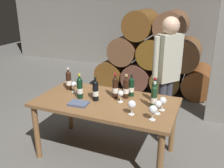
# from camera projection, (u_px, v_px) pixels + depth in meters

# --- Properties ---
(ground_plane) EXTENTS (14.00, 14.00, 0.00)m
(ground_plane) POSITION_uv_depth(u_px,v_px,m) (106.00, 154.00, 3.21)
(ground_plane) COLOR #66635E
(cellar_back_wall) EXTENTS (10.00, 0.24, 2.80)m
(cellar_back_wall) POSITION_uv_depth(u_px,v_px,m) (170.00, 18.00, 6.38)
(cellar_back_wall) COLOR gray
(cellar_back_wall) RESTS_ON ground_plane
(barrel_stack) EXTENTS (2.49, 0.90, 1.69)m
(barrel_stack) POSITION_uv_depth(u_px,v_px,m) (155.00, 57.00, 5.22)
(barrel_stack) COLOR brown
(barrel_stack) RESTS_ON ground_plane
(dining_table) EXTENTS (1.70, 0.90, 0.76)m
(dining_table) POSITION_uv_depth(u_px,v_px,m) (106.00, 108.00, 2.98)
(dining_table) COLOR brown
(dining_table) RESTS_ON ground_plane
(wine_bottle_0) EXTENTS (0.07, 0.07, 0.31)m
(wine_bottle_0) POSITION_uv_depth(u_px,v_px,m) (126.00, 88.00, 3.00)
(wine_bottle_0) COLOR black
(wine_bottle_0) RESTS_ON dining_table
(wine_bottle_1) EXTENTS (0.07, 0.07, 0.32)m
(wine_bottle_1) POSITION_uv_depth(u_px,v_px,m) (80.00, 88.00, 2.99)
(wine_bottle_1) COLOR black
(wine_bottle_1) RESTS_ON dining_table
(wine_bottle_2) EXTENTS (0.07, 0.07, 0.30)m
(wine_bottle_2) POSITION_uv_depth(u_px,v_px,m) (154.00, 91.00, 2.91)
(wine_bottle_2) COLOR #19381E
(wine_bottle_2) RESTS_ON dining_table
(wine_bottle_3) EXTENTS (0.07, 0.07, 0.32)m
(wine_bottle_3) POSITION_uv_depth(u_px,v_px,m) (115.00, 87.00, 3.00)
(wine_bottle_3) COLOR black
(wine_bottle_3) RESTS_ON dining_table
(wine_bottle_4) EXTENTS (0.07, 0.07, 0.28)m
(wine_bottle_4) POSITION_uv_depth(u_px,v_px,m) (131.00, 87.00, 3.06)
(wine_bottle_4) COLOR black
(wine_bottle_4) RESTS_ON dining_table
(wine_bottle_5) EXTENTS (0.07, 0.07, 0.30)m
(wine_bottle_5) POSITION_uv_depth(u_px,v_px,m) (96.00, 90.00, 2.92)
(wine_bottle_5) COLOR black
(wine_bottle_5) RESTS_ON dining_table
(wine_bottle_6) EXTENTS (0.07, 0.07, 0.32)m
(wine_bottle_6) POSITION_uv_depth(u_px,v_px,m) (154.00, 97.00, 2.72)
(wine_bottle_6) COLOR #19381E
(wine_bottle_6) RESTS_ON dining_table
(wine_bottle_7) EXTENTS (0.07, 0.07, 0.30)m
(wine_bottle_7) POSITION_uv_depth(u_px,v_px,m) (69.00, 80.00, 3.27)
(wine_bottle_7) COLOR black
(wine_bottle_7) RESTS_ON dining_table
(wine_glass_0) EXTENTS (0.09, 0.09, 0.16)m
(wine_glass_0) POSITION_uv_depth(u_px,v_px,m) (132.00, 105.00, 2.58)
(wine_glass_0) COLOR white
(wine_glass_0) RESTS_ON dining_table
(wine_glass_1) EXTENTS (0.07, 0.07, 0.15)m
(wine_glass_1) POSITION_uv_depth(u_px,v_px,m) (121.00, 94.00, 2.88)
(wine_glass_1) COLOR white
(wine_glass_1) RESTS_ON dining_table
(wine_glass_2) EXTENTS (0.07, 0.07, 0.15)m
(wine_glass_2) POSITION_uv_depth(u_px,v_px,m) (95.00, 89.00, 3.05)
(wine_glass_2) COLOR white
(wine_glass_2) RESTS_ON dining_table
(wine_glass_3) EXTENTS (0.07, 0.07, 0.15)m
(wine_glass_3) POSITION_uv_depth(u_px,v_px,m) (74.00, 85.00, 3.18)
(wine_glass_3) COLOR white
(wine_glass_3) RESTS_ON dining_table
(wine_glass_4) EXTENTS (0.08, 0.08, 0.16)m
(wine_glass_4) POSITION_uv_depth(u_px,v_px,m) (163.00, 101.00, 2.67)
(wine_glass_4) COLOR white
(wine_glass_4) RESTS_ON dining_table
(wine_glass_5) EXTENTS (0.09, 0.09, 0.16)m
(wine_glass_5) POSITION_uv_depth(u_px,v_px,m) (153.00, 110.00, 2.46)
(wine_glass_5) COLOR white
(wine_glass_5) RESTS_ON dining_table
(wine_glass_6) EXTENTS (0.08, 0.08, 0.15)m
(wine_glass_6) POSITION_uv_depth(u_px,v_px,m) (158.00, 105.00, 2.59)
(wine_glass_6) COLOR white
(wine_glass_6) RESTS_ON dining_table
(tasting_notebook) EXTENTS (0.23, 0.18, 0.03)m
(tasting_notebook) POSITION_uv_depth(u_px,v_px,m) (79.00, 104.00, 2.84)
(tasting_notebook) COLOR #4C5670
(tasting_notebook) RESTS_ON dining_table
(sommelier_presenting) EXTENTS (0.34, 0.41, 1.72)m
(sommelier_presenting) POSITION_uv_depth(u_px,v_px,m) (167.00, 68.00, 3.30)
(sommelier_presenting) COLOR #383842
(sommelier_presenting) RESTS_ON ground_plane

